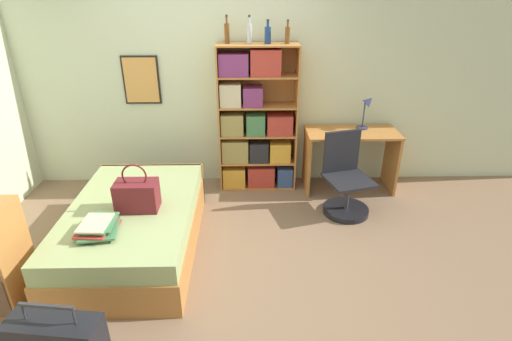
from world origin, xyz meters
TOP-DOWN VIEW (x-y plane):
  - ground_plane at (0.00, 0.00)m, footprint 14.00×14.00m
  - wall_back at (-0.00, 1.54)m, footprint 10.00×0.09m
  - bed at (-0.66, 0.02)m, footprint 1.15×1.82m
  - handbag at (-0.57, -0.07)m, footprint 0.37×0.22m
  - book_stack_on_bed at (-0.81, -0.45)m, footprint 0.34×0.39m
  - bookcase at (0.51, 1.32)m, footprint 0.93×0.33m
  - bottle_green at (0.22, 1.36)m, footprint 0.06×0.06m
  - bottle_brown at (0.46, 1.35)m, footprint 0.06×0.06m
  - bottle_clear at (0.66, 1.33)m, footprint 0.07×0.07m
  - bottle_blue at (0.88, 1.32)m, footprint 0.06×0.06m
  - desk at (1.68, 1.23)m, footprint 1.09×0.53m
  - desk_lamp at (1.86, 1.33)m, footprint 0.19×0.14m
  - desk_chair at (1.52, 0.68)m, footprint 0.57×0.57m

SIDE VIEW (x-z plane):
  - ground_plane at x=0.00m, z-range 0.00..0.00m
  - bed at x=-0.66m, z-range 0.00..0.49m
  - desk_chair at x=1.52m, z-range -0.17..0.73m
  - desk at x=1.68m, z-range 0.14..0.90m
  - book_stack_on_bed at x=-0.81m, z-range 0.49..0.60m
  - handbag at x=-0.57m, z-range 0.41..0.86m
  - bookcase at x=0.51m, z-range -0.07..1.68m
  - desk_lamp at x=1.86m, z-range 0.82..1.24m
  - wall_back at x=0.00m, z-range 0.00..2.60m
  - bottle_blue at x=0.88m, z-range 1.72..1.97m
  - bottle_clear at x=0.66m, z-range 1.72..1.97m
  - bottle_brown at x=0.46m, z-range 1.71..2.01m
  - bottle_green at x=0.22m, z-range 1.71..2.01m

